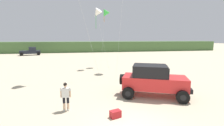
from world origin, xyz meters
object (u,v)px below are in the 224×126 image
(cooler_box, at_px, (115,114))
(distant_pickup, at_px, (31,51))
(kite_black_sled, at_px, (105,14))
(person_watching, at_px, (66,95))
(kite_orange_streamer, at_px, (97,13))
(jeep, at_px, (153,80))

(cooler_box, relative_size, distant_pickup, 0.11)
(cooler_box, bearing_deg, kite_black_sled, 64.71)
(kite_black_sled, bearing_deg, person_watching, -107.16)
(cooler_box, xyz_separation_m, kite_orange_streamer, (0.64, 14.85, 7.28))
(kite_orange_streamer, bearing_deg, cooler_box, -92.47)
(person_watching, height_order, distant_pickup, distant_pickup)
(kite_orange_streamer, xyz_separation_m, kite_black_sled, (1.33, 1.36, 0.18))
(cooler_box, distance_m, distant_pickup, 37.78)
(distant_pickup, height_order, kite_orange_streamer, kite_orange_streamer)
(jeep, bearing_deg, kite_black_sled, 95.85)
(distant_pickup, distance_m, kite_black_sled, 25.52)
(person_watching, distance_m, kite_black_sled, 16.93)
(jeep, relative_size, kite_orange_streamer, 0.61)
(jeep, distance_m, distant_pickup, 36.74)
(kite_black_sled, bearing_deg, cooler_box, -96.93)
(jeep, relative_size, person_watching, 3.00)
(kite_orange_streamer, bearing_deg, kite_black_sled, 45.72)
(cooler_box, bearing_deg, jeep, 20.04)
(kite_black_sled, bearing_deg, jeep, -84.15)
(cooler_box, height_order, distant_pickup, distant_pickup)
(person_watching, bearing_deg, kite_black_sled, 72.84)
(jeep, distance_m, person_watching, 6.12)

